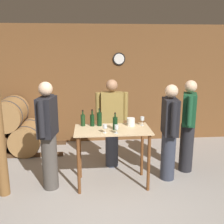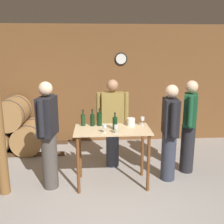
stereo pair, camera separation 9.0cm
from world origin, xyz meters
name	(u,v)px [view 2 (the right image)]	position (x,y,z in m)	size (l,w,h in m)	color
ground_plane	(108,205)	(0.00, 0.00, 0.00)	(14.00, 14.00, 0.00)	#9E9993
back_wall	(102,85)	(0.00, 2.73, 1.35)	(8.40, 0.08, 2.70)	brown
barrel_rack	(14,129)	(-1.91, 2.18, 0.49)	(2.20, 0.85, 1.18)	#4C331E
tasting_table	(112,140)	(0.11, 0.62, 0.76)	(1.19, 0.63, 0.95)	#D1B284
wine_bottle_far_left	(83,120)	(-0.36, 0.83, 1.05)	(0.07, 0.07, 0.27)	#193819
wine_bottle_left	(92,120)	(-0.21, 0.81, 1.05)	(0.07, 0.07, 0.27)	black
wine_bottle_center	(100,119)	(-0.09, 0.82, 1.06)	(0.08, 0.08, 0.29)	black
wine_bottle_right	(115,123)	(0.14, 0.58, 1.05)	(0.07, 0.07, 0.27)	black
wine_glass_near_left	(105,127)	(-0.02, 0.43, 1.04)	(0.06, 0.06, 0.13)	silver
wine_glass_near_center	(116,127)	(0.14, 0.40, 1.04)	(0.06, 0.06, 0.13)	silver
wine_glass_near_right	(142,119)	(0.61, 0.77, 1.05)	(0.06, 0.06, 0.14)	silver
ice_bucket	(131,122)	(0.42, 0.77, 1.01)	(0.13, 0.13, 0.13)	white
person_host	(189,125)	(1.48, 0.99, 0.87)	(0.34, 0.56, 1.65)	#232328
person_visitor_with_scarf	(113,122)	(0.16, 1.31, 0.87)	(0.59, 0.24, 1.64)	#333847
person_visitor_bearded	(170,131)	(1.06, 0.71, 0.86)	(0.25, 0.59, 1.62)	#333847
person_visitor_near_door	(48,134)	(-0.89, 0.58, 0.90)	(0.29, 0.58, 1.71)	#4C4742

